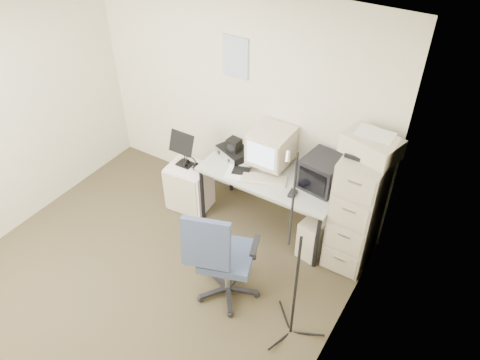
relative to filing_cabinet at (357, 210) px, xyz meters
The scene contains 22 objects.
floor 2.26m from the filing_cabinet, 136.87° to the right, with size 3.60×3.60×0.01m, color #3F3828.
ceiling 2.85m from the filing_cabinet, 136.87° to the right, with size 3.60×3.60×0.01m, color white.
wall_back 1.72m from the filing_cabinet, 168.55° to the left, with size 3.60×0.02×2.50m, color beige.
wall_right 1.61m from the filing_cabinet, 81.54° to the right, with size 0.02×3.60×2.50m, color beige.
wall_calendar 1.97m from the filing_cabinet, 169.10° to the left, with size 0.30×0.02×0.44m, color white.
filing_cabinet is the anchor object (origin of this frame).
printer 0.74m from the filing_cabinet, 90.00° to the left, with size 0.49×0.33×0.19m, color beige.
desk 0.99m from the filing_cabinet, behind, with size 1.50×0.70×0.73m, color #B5B4A7.
crt_monitor 1.07m from the filing_cabinet, behind, with size 0.40×0.42×0.45m, color beige.
crt_tv 0.50m from the filing_cabinet, behind, with size 0.37×0.39×0.33m, color black.
desk_speaker 0.66m from the filing_cabinet, behind, with size 0.07×0.07×0.14m, color #C2BB96.
keyboard 0.99m from the filing_cabinet, 169.96° to the right, with size 0.47×0.17×0.03m, color beige.
mouse 0.65m from the filing_cabinet, 160.00° to the right, with size 0.07×0.11×0.03m, color black.
radio_receiver 1.45m from the filing_cabinet, behind, with size 0.37×0.26×0.10m, color black.
radio_speaker 1.46m from the filing_cabinet, behind, with size 0.14×0.13×0.14m, color black.
papers 1.29m from the filing_cabinet, behind, with size 0.22×0.31×0.02m, color white.
pc_tower 0.55m from the filing_cabinet, 165.99° to the right, with size 0.22×0.49×0.46m, color beige.
office_chair 1.37m from the filing_cabinet, 127.47° to the right, with size 0.62×0.62×1.07m, color #2B3648.
side_cart 1.95m from the filing_cabinet, behind, with size 0.46×0.37×0.57m, color white.
music_stand 1.98m from the filing_cabinet, behind, with size 0.30×0.16×0.44m, color black.
headphones 1.87m from the filing_cabinet, behind, with size 0.17×0.17×0.03m, color black.
mic_stand 1.17m from the filing_cabinet, 94.87° to the right, with size 0.02×0.02×1.59m, color black.
Camera 1 is at (2.39, -2.03, 3.73)m, focal length 35.00 mm.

